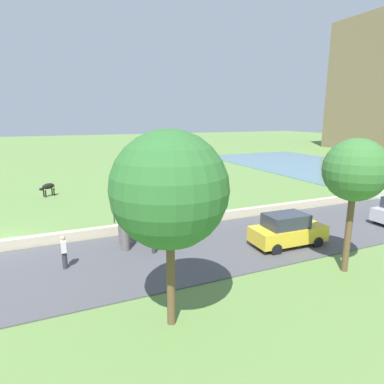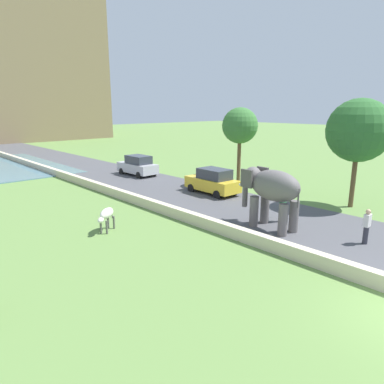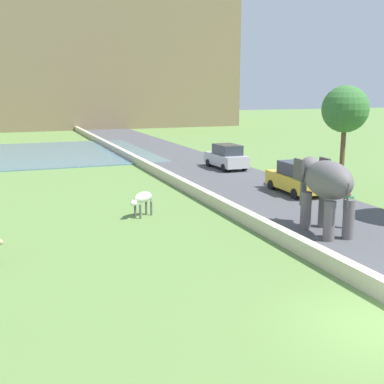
% 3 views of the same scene
% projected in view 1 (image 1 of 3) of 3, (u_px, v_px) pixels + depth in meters
% --- Properties ---
extents(road_surface, '(7.00, 120.00, 0.06)m').
position_uv_depth(road_surface, '(341.00, 223.00, 21.15)').
color(road_surface, '#4C4C51').
rests_on(road_surface, ground).
extents(barrier_wall, '(0.40, 110.00, 0.58)m').
position_uv_depth(barrier_wall, '(279.00, 208.00, 23.70)').
color(barrier_wall, beige).
rests_on(barrier_wall, ground).
extents(lake, '(36.00, 18.00, 0.08)m').
position_uv_depth(lake, '(320.00, 167.00, 44.71)').
color(lake, slate).
rests_on(lake, ground).
extents(elephant, '(1.58, 3.51, 2.99)m').
position_uv_depth(elephant, '(144.00, 209.00, 17.14)').
color(elephant, '#605B5B').
rests_on(elephant, ground).
extents(person_beside_elephant, '(0.36, 0.22, 1.63)m').
position_uv_depth(person_beside_elephant, '(154.00, 238.00, 16.31)').
color(person_beside_elephant, '#33333D').
rests_on(person_beside_elephant, ground).
extents(person_trailing, '(0.36, 0.22, 1.63)m').
position_uv_depth(person_trailing, '(64.00, 252.00, 14.62)').
color(person_trailing, '#33333D').
rests_on(person_trailing, ground).
extents(car_yellow, '(1.90, 4.05, 1.80)m').
position_uv_depth(car_yellow, '(287.00, 230.00, 17.31)').
color(car_yellow, gold).
rests_on(car_yellow, ground).
extents(cow_tan, '(1.37, 0.99, 1.15)m').
position_uv_depth(cow_tan, '(118.00, 184.00, 29.23)').
color(cow_tan, tan).
rests_on(cow_tan, ground).
extents(cow_white, '(1.34, 1.05, 1.15)m').
position_uv_depth(cow_white, '(189.00, 196.00, 24.87)').
color(cow_white, silver).
rests_on(cow_white, ground).
extents(cow_black, '(0.98, 1.37, 1.15)m').
position_uv_depth(cow_black, '(48.00, 187.00, 28.19)').
color(cow_black, black).
rests_on(cow_black, ground).
extents(tree_near, '(2.66, 2.66, 5.91)m').
position_uv_depth(tree_near, '(355.00, 171.00, 13.69)').
color(tree_near, brown).
rests_on(tree_near, ground).
extents(tree_mid, '(3.67, 3.67, 6.43)m').
position_uv_depth(tree_mid, '(169.00, 190.00, 9.95)').
color(tree_mid, brown).
rests_on(tree_mid, ground).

